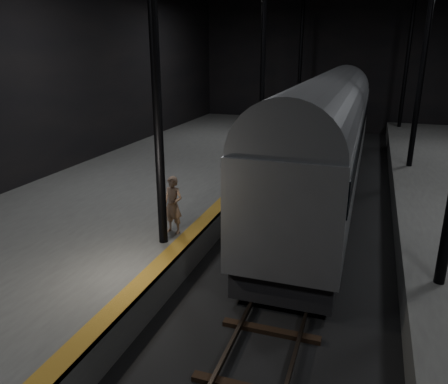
% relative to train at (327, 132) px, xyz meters
% --- Properties ---
extents(ground, '(44.00, 44.00, 0.00)m').
position_rel_train_xyz_m(ground, '(0.00, -4.75, -3.03)').
color(ground, black).
rests_on(ground, ground).
extents(platform_left, '(9.00, 43.80, 1.00)m').
position_rel_train_xyz_m(platform_left, '(-7.50, -4.75, -2.53)').
color(platform_left, '#4E4E4B').
rests_on(platform_left, ground).
extents(tactile_strip, '(0.50, 43.80, 0.01)m').
position_rel_train_xyz_m(tactile_strip, '(-3.25, -4.75, -2.03)').
color(tactile_strip, '#855E18').
rests_on(tactile_strip, platform_left).
extents(track, '(2.40, 43.00, 0.24)m').
position_rel_train_xyz_m(track, '(0.00, -4.75, -2.96)').
color(track, '#3F3328').
rests_on(track, ground).
extents(train, '(3.04, 20.34, 5.44)m').
position_rel_train_xyz_m(train, '(0.00, 0.00, 0.00)').
color(train, '#919498').
rests_on(train, ground).
extents(woman, '(0.73, 0.54, 1.83)m').
position_rel_train_xyz_m(woman, '(-3.80, -8.00, -1.12)').
color(woman, '#9E7961').
rests_on(woman, platform_left).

